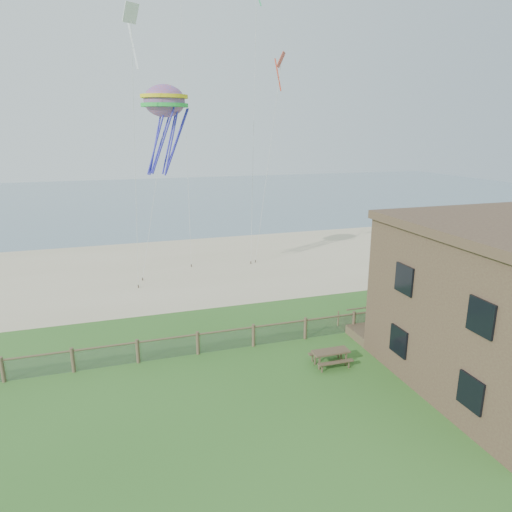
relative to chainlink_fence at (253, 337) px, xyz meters
The scene contains 9 objects.
ground 6.03m from the chainlink_fence, 90.00° to the right, with size 160.00×160.00×0.00m, color #2F6121.
sand_beach 16.01m from the chainlink_fence, 90.00° to the left, with size 72.00×20.00×0.02m, color #BFAF8A.
ocean 60.00m from the chainlink_fence, 90.00° to the left, with size 160.00×68.00×0.02m, color slate.
chainlink_fence is the anchor object (origin of this frame).
motel_deck 13.04m from the chainlink_fence, ahead, with size 15.00×2.00×0.50m, color brown.
picnic_table 4.31m from the chainlink_fence, 45.81° to the right, with size 1.83×1.38×0.77m, color brown, non-canonical shape.
octopus_kite 15.19m from the chainlink_fence, 105.59° to the left, with size 3.09×2.18×6.36m, color #F64E26, non-canonical shape.
kite_white 18.41m from the chainlink_fence, 122.37° to the left, with size 1.09×0.70×2.83m, color white, non-canonical shape.
kite_red 19.64m from the chainlink_fence, 63.75° to the left, with size 1.10×0.70×2.15m, color red, non-canonical shape.
Camera 1 is at (-6.62, -15.30, 11.10)m, focal length 32.00 mm.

